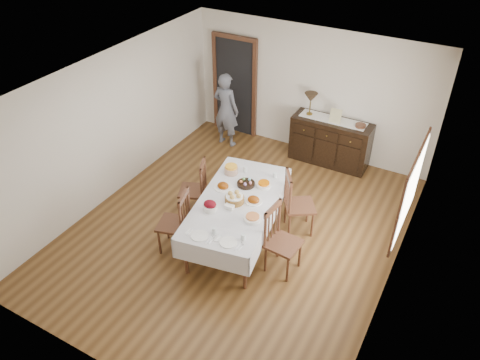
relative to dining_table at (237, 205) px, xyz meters
The scene contains 26 objects.
ground 0.73m from the dining_table, 119.99° to the left, with size 6.00×6.00×0.00m, color brown.
room_shell 1.16m from the dining_table, 112.69° to the left, with size 5.02×6.02×2.65m.
dining_table is the anchor object (origin of this frame).
chair_left_near 0.97m from the dining_table, 137.58° to the right, with size 0.56×0.56×1.09m.
chair_left_far 0.99m from the dining_table, 165.48° to the left, with size 0.57×0.57×1.05m.
chair_right_near 0.91m from the dining_table, 16.23° to the right, with size 0.50×0.50×1.11m.
chair_right_far 0.99m from the dining_table, 41.87° to the left, with size 0.65×0.65×1.12m.
sideboard 2.96m from the dining_table, 80.44° to the left, with size 1.56×0.56×0.94m.
person 3.07m from the dining_table, 123.54° to the left, with size 0.53×0.34×1.70m, color slate.
bread_basket 0.17m from the dining_table, 107.17° to the right, with size 0.30×0.30×0.18m.
egg_basket 0.45m from the dining_table, 99.97° to the left, with size 0.29×0.29×0.10m.
ham_platter_a 0.42m from the dining_table, 153.20° to the left, with size 0.30×0.30×0.11m.
ham_platter_b 0.28m from the dining_table, 22.00° to the left, with size 0.27×0.27×0.11m.
beet_bowl 0.49m from the dining_table, 121.55° to the right, with size 0.22×0.22×0.16m.
carrot_bowl 0.58m from the dining_table, 69.91° to the left, with size 0.24×0.24×0.08m.
pineapple_bowl 0.78m from the dining_table, 126.78° to the left, with size 0.23×0.23×0.15m.
casserole_dish 0.53m from the dining_table, 34.82° to the right, with size 0.26×0.26×0.08m.
butter_dish 0.27m from the dining_table, 90.99° to the right, with size 0.15×0.11×0.07m.
setting_left 0.92m from the dining_table, 91.10° to the right, with size 0.44×0.31×0.10m.
setting_right 0.93m from the dining_table, 64.33° to the right, with size 0.44×0.31×0.10m.
glass_far_a 0.81m from the dining_table, 109.57° to the left, with size 0.06×0.06×0.11m.
glass_far_b 0.89m from the dining_table, 74.00° to the left, with size 0.06×0.06×0.09m.
runner 3.00m from the dining_table, 80.82° to the left, with size 1.30×0.35×0.01m.
table_lamp 3.00m from the dining_table, 90.15° to the left, with size 0.26×0.26×0.46m.
picture_frame 2.94m from the dining_table, 79.26° to the left, with size 0.22×0.08×0.28m.
deco_bowl 3.11m from the dining_table, 70.59° to the left, with size 0.20×0.20×0.06m.
Camera 1 is at (2.91, -5.17, 5.20)m, focal length 35.00 mm.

